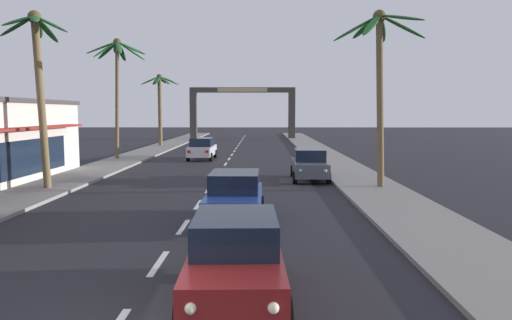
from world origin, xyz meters
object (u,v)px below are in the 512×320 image
sedan_oncoming_far (202,149)px  palm_left_second (38,67)px  sedan_third_in_queue (235,197)px  sedan_parked_nearest_kerb (310,164)px  palm_left_farthest (160,96)px  palm_right_second (380,60)px  palm_left_third (118,66)px  town_gateway_arch (242,106)px  sedan_lead_at_stop_bar (236,258)px

sedan_oncoming_far → palm_left_second: 16.83m
sedan_third_in_queue → sedan_parked_nearest_kerb: size_ratio=1.00×
palm_left_farthest → palm_right_second: size_ratio=0.91×
palm_left_third → town_gateway_arch: 30.50m
sedan_parked_nearest_kerb → town_gateway_arch: town_gateway_arch is taller
sedan_parked_nearest_kerb → palm_right_second: bearing=-47.3°
sedan_parked_nearest_kerb → town_gateway_arch: (-5.16, 40.03, 3.65)m
sedan_parked_nearest_kerb → town_gateway_arch: 40.53m
sedan_lead_at_stop_bar → palm_left_farthest: size_ratio=0.58×
sedan_third_in_queue → sedan_oncoming_far: 21.78m
sedan_third_in_queue → sedan_parked_nearest_kerb: 10.75m
palm_left_second → palm_left_third: palm_left_third is taller
palm_left_second → town_gateway_arch: (7.73, 43.80, -1.23)m
town_gateway_arch → sedan_oncoming_far: bearing=-94.1°
sedan_third_in_queue → sedan_oncoming_far: (-3.70, 21.46, 0.00)m
sedan_third_in_queue → palm_right_second: 10.88m
sedan_third_in_queue → palm_left_farthest: 37.07m
sedan_third_in_queue → sedan_parked_nearest_kerb: same height
palm_right_second → town_gateway_arch: palm_right_second is taller
sedan_lead_at_stop_bar → sedan_third_in_queue: 6.81m
palm_right_second → town_gateway_arch: size_ratio=0.59×
sedan_third_in_queue → palm_right_second: bearing=47.4°
sedan_lead_at_stop_bar → sedan_oncoming_far: same height
sedan_third_in_queue → palm_left_second: (-9.35, 6.38, 4.88)m
town_gateway_arch → palm_left_third: bearing=-106.0°
palm_left_farthest → town_gateway_arch: 16.89m
sedan_oncoming_far → palm_left_third: palm_left_third is taller
sedan_lead_at_stop_bar → palm_left_second: (-9.74, 13.18, 4.88)m
palm_right_second → palm_left_second: bearing=-177.7°
palm_left_third → sedan_oncoming_far: bearing=4.5°
sedan_lead_at_stop_bar → town_gateway_arch: size_ratio=0.31×
sedan_lead_at_stop_bar → town_gateway_arch: (-2.01, 56.98, 3.65)m
sedan_parked_nearest_kerb → sedan_lead_at_stop_bar: bearing=-100.5°
sedan_lead_at_stop_bar → palm_left_farthest: (-10.22, 42.24, 4.55)m
palm_left_farthest → palm_right_second: 32.78m
sedan_third_in_queue → sedan_lead_at_stop_bar: bearing=-86.8°
palm_left_second → palm_left_third: (-0.62, 14.59, 1.46)m
palm_left_second → palm_right_second: size_ratio=0.99×
sedan_third_in_queue → palm_right_second: size_ratio=0.53×
sedan_third_in_queue → palm_left_second: palm_left_second is taller
palm_left_second → palm_right_second: (15.79, 0.63, 0.39)m
palm_right_second → sedan_third_in_queue: bearing=-132.6°
sedan_lead_at_stop_bar → sedan_parked_nearest_kerb: size_ratio=1.00×
sedan_oncoming_far → palm_left_farthest: size_ratio=0.58×
sedan_parked_nearest_kerb → town_gateway_arch: size_ratio=0.31×
sedan_oncoming_far → palm_left_second: bearing=-110.5°
sedan_parked_nearest_kerb → palm_left_third: size_ratio=0.49×
sedan_third_in_queue → palm_left_farthest: palm_left_farthest is taller
sedan_third_in_queue → sedan_oncoming_far: size_ratio=1.00×
town_gateway_arch → sedan_lead_at_stop_bar: bearing=-88.0°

